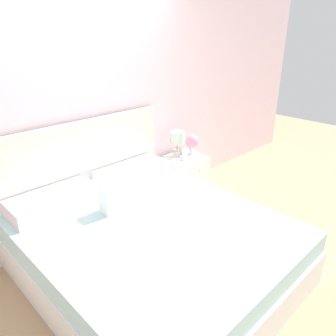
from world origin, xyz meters
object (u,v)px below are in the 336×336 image
nightstand (185,176)px  bed (147,242)px  alarm_clock (184,158)px  flower_vase (192,142)px  table_lamp (177,140)px

nightstand → bed: bearing=-150.0°
bed → alarm_clock: (1.19, 0.69, 0.26)m
nightstand → flower_vase: flower_vase is taller
bed → table_lamp: size_ratio=6.85×
table_lamp → alarm_clock: size_ratio=3.85×
flower_vase → nightstand: bearing=-168.0°
bed → alarm_clock: 1.40m
nightstand → alarm_clock: bearing=-148.2°
nightstand → flower_vase: 0.43m
nightstand → alarm_clock: size_ratio=6.32×
nightstand → table_lamp: 0.47m
nightstand → alarm_clock: 0.30m
nightstand → table_lamp: (-0.03, 0.11, 0.46)m
alarm_clock → nightstand: bearing=31.8°
bed → table_lamp: bed is taller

